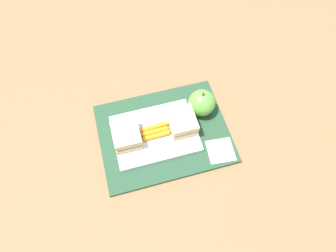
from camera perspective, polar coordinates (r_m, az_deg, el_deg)
ground_plane at (r=0.86m, az=-0.81°, el=-1.54°), size 2.40×2.40×0.00m
lunchbag_mat at (r=0.85m, az=-0.81°, el=-1.39°), size 0.36×0.28×0.01m
food_tray at (r=0.84m, az=-2.47°, el=-1.45°), size 0.23×0.17×0.01m
sandwich_half_left at (r=0.81m, az=-7.89°, el=-1.84°), size 0.07×0.08×0.04m
sandwich_half_right at (r=0.82m, az=2.72°, el=0.73°), size 0.07×0.08×0.04m
carrot_sticks_bundle at (r=0.83m, az=-2.50°, el=-1.05°), size 0.08×0.04×0.02m
apple at (r=0.86m, az=6.43°, el=4.39°), size 0.08×0.08×0.09m
paper_napkin at (r=0.83m, az=9.97°, el=-4.65°), size 0.08×0.08×0.00m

